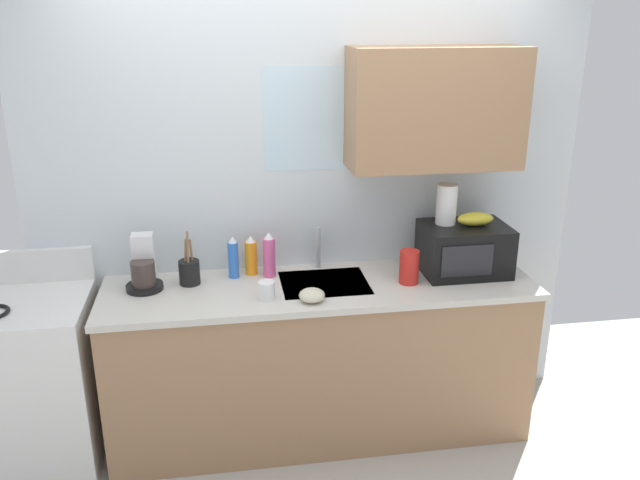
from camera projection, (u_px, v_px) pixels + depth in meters
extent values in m
cube|color=silver|center=(310.00, 203.00, 3.65)|extent=(3.06, 0.10, 2.50)
cube|color=#9E7551|center=(435.00, 108.00, 3.37)|extent=(0.90, 0.32, 0.62)
cube|color=silver|center=(316.00, 119.00, 3.46)|extent=(0.56, 0.02, 0.55)
cube|color=#9E7551|center=(320.00, 362.00, 3.60)|extent=(2.26, 0.60, 0.86)
cube|color=beige|center=(320.00, 287.00, 3.45)|extent=(2.29, 0.63, 0.03)
cube|color=#9EA0A5|center=(324.00, 295.00, 3.49)|extent=(0.46, 0.38, 0.14)
cylinder|color=#B2B5BA|center=(318.00, 248.00, 3.63)|extent=(0.03, 0.03, 0.24)
cube|color=white|center=(37.00, 382.00, 3.38)|extent=(0.60, 0.60, 0.90)
cube|color=white|center=(35.00, 266.00, 3.45)|extent=(0.60, 0.04, 0.18)
cube|color=black|center=(464.00, 249.00, 3.57)|extent=(0.46, 0.34, 0.27)
cube|color=black|center=(467.00, 261.00, 3.40)|extent=(0.28, 0.01, 0.17)
ellipsoid|color=gold|center=(475.00, 219.00, 3.52)|extent=(0.20, 0.11, 0.07)
cylinder|color=white|center=(447.00, 204.00, 3.52)|extent=(0.11, 0.11, 0.22)
cylinder|color=black|center=(145.00, 287.00, 3.38)|extent=(0.19, 0.19, 0.03)
cylinder|color=#3F332D|center=(143.00, 273.00, 3.34)|extent=(0.12, 0.12, 0.13)
cube|color=silver|center=(144.00, 258.00, 3.40)|extent=(0.11, 0.09, 0.26)
cylinder|color=#E55999|center=(269.00, 258.00, 3.52)|extent=(0.07, 0.07, 0.22)
cone|color=white|center=(269.00, 236.00, 3.48)|extent=(0.05, 0.05, 0.04)
cylinder|color=orange|center=(251.00, 258.00, 3.56)|extent=(0.07, 0.07, 0.19)
cone|color=white|center=(250.00, 239.00, 3.52)|extent=(0.05, 0.05, 0.04)
cylinder|color=blue|center=(233.00, 260.00, 3.51)|extent=(0.06, 0.06, 0.20)
cone|color=white|center=(232.00, 240.00, 3.47)|extent=(0.04, 0.04, 0.04)
cylinder|color=red|center=(409.00, 267.00, 3.44)|extent=(0.10, 0.10, 0.18)
cylinder|color=white|center=(267.00, 290.00, 3.26)|extent=(0.08, 0.08, 0.09)
cylinder|color=black|center=(189.00, 272.00, 3.43)|extent=(0.11, 0.11, 0.13)
cylinder|color=olive|center=(185.00, 258.00, 3.41)|extent=(0.03, 0.02, 0.21)
cylinder|color=olive|center=(192.00, 258.00, 3.42)|extent=(0.02, 0.02, 0.21)
cylinder|color=olive|center=(188.00, 255.00, 3.38)|extent=(0.02, 0.02, 0.26)
ellipsoid|color=beige|center=(312.00, 295.00, 3.24)|extent=(0.13, 0.13, 0.06)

